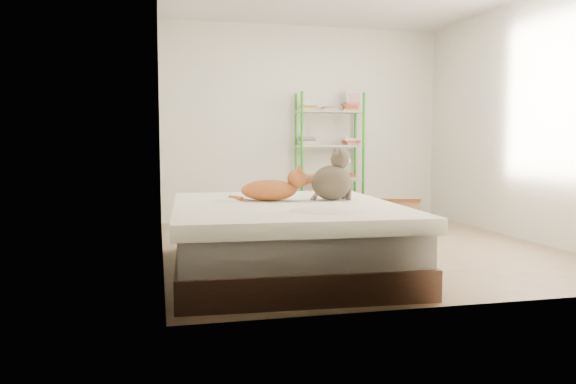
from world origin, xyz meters
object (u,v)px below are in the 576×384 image
object	(u,v)px
bed	(284,237)
cardboard_box	(396,214)
orange_cat	(269,187)
shelf_unit	(330,159)
grey_cat	(332,175)
white_bin	(235,209)

from	to	relation	value
bed	cardboard_box	size ratio (longest dim) A/B	4.06
orange_cat	shelf_unit	world-z (taller)	shelf_unit
grey_cat	cardboard_box	distance (m)	2.36
orange_cat	grey_cat	distance (m)	0.54
grey_cat	shelf_unit	xyz separation A→B (m)	(0.81, 2.64, 0.06)
bed	grey_cat	xyz separation A→B (m)	(0.45, 0.15, 0.49)
bed	white_bin	distance (m)	2.76
cardboard_box	orange_cat	bearing A→B (deg)	-125.81
orange_cat	grey_cat	size ratio (longest dim) A/B	1.30
shelf_unit	bed	bearing A→B (deg)	-114.16
bed	cardboard_box	world-z (taller)	bed
cardboard_box	bed	bearing A→B (deg)	-121.26
grey_cat	cardboard_box	bearing A→B (deg)	-43.73
grey_cat	white_bin	xyz separation A→B (m)	(-0.47, 2.61, -0.58)
shelf_unit	orange_cat	bearing A→B (deg)	-117.37
bed	white_bin	size ratio (longest dim) A/B	5.57
orange_cat	cardboard_box	world-z (taller)	orange_cat
orange_cat	cardboard_box	distance (m)	2.65
shelf_unit	cardboard_box	distance (m)	1.21
bed	white_bin	bearing A→B (deg)	93.31
grey_cat	white_bin	size ratio (longest dim) A/B	1.05
bed	grey_cat	bearing A→B (deg)	21.75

